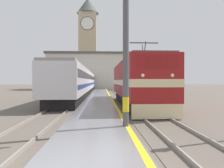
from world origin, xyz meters
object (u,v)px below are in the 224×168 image
Objects in this scene: locomotive_train at (136,83)px; clock_tower at (88,40)px; catenary_mast at (128,22)px; passenger_train at (83,82)px.

locomotive_train is 45.84m from clock_tower.
locomotive_train is 1.77× the size of catenary_mast.
catenary_mast is (4.14, -28.74, 2.55)m from passenger_train.
catenary_mast reaches higher than locomotive_train.
locomotive_train is 0.33× the size of passenger_train.
locomotive_train reaches higher than passenger_train.
catenary_mast is at bearing -81.80° from passenger_train.
passenger_train is at bearing 98.20° from catenary_mast.
catenary_mast is 0.33× the size of clock_tower.
passenger_train is 27.75m from clock_tower.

